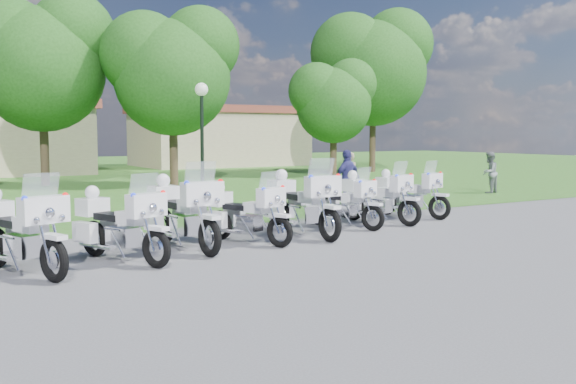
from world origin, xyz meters
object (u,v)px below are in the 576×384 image
lamp_post (202,111)px  motorcycle_1 (118,224)px  motorcycle_6 (376,197)px  bystander_a (349,176)px  bystander_c (348,179)px  motorcycle_2 (182,212)px  motorcycle_4 (301,203)px  motorcycle_7 (408,193)px  motorcycle_3 (244,212)px  motorcycle_5 (340,202)px  bystander_b (489,173)px  motorcycle_0 (18,231)px

lamp_post → motorcycle_1: bearing=-121.8°
motorcycle_6 → bystander_a: 5.51m
motorcycle_1 → bystander_c: bearing=-173.6°
motorcycle_1 → motorcycle_2: motorcycle_2 is taller
motorcycle_2 → motorcycle_6: (5.60, 0.93, -0.07)m
lamp_post → motorcycle_4: bearing=-97.5°
motorcycle_1 → motorcycle_6: motorcycle_1 is taller
motorcycle_4 → motorcycle_7: size_ratio=1.16×
motorcycle_3 → motorcycle_5: (2.98, 0.75, -0.01)m
motorcycle_1 → lamp_post: 10.40m
motorcycle_2 → bystander_a: bearing=-151.0°
motorcycle_7 → lamp_post: lamp_post is taller
motorcycle_2 → bystander_b: bearing=-166.4°
bystander_c → bystander_a: bearing=-140.3°
motorcycle_1 → motorcycle_2: size_ratio=0.87×
bystander_c → motorcycle_6: bearing=54.6°
bystander_a → motorcycle_4: bearing=62.2°
motorcycle_0 → motorcycle_2: (3.11, 0.75, 0.04)m
motorcycle_3 → bystander_a: (6.95, 5.76, 0.17)m
motorcycle_1 → motorcycle_5: (5.77, 1.32, -0.05)m
motorcycle_0 → motorcycle_1: size_ratio=1.05×
motorcycle_4 → bystander_b: motorcycle_4 is taller
motorcycle_3 → motorcycle_4: (1.53, 0.23, 0.10)m
motorcycle_7 → bystander_c: bystander_c is taller
bystander_b → bystander_c: bearing=-7.8°
bystander_b → motorcycle_6: bearing=8.2°
motorcycle_7 → bystander_b: bystander_b is taller
motorcycle_6 → motorcycle_0: bearing=-5.8°
motorcycle_3 → motorcycle_7: motorcycle_7 is taller
motorcycle_6 → motorcycle_5: bearing=-7.3°
motorcycle_6 → bystander_b: size_ratio=1.48×
motorcycle_5 → motorcycle_6: 1.27m
motorcycle_2 → bystander_b: 15.12m
motorcycle_4 → motorcycle_7: (4.19, 1.19, -0.08)m
bystander_a → bystander_c: bystander_c is taller
motorcycle_4 → motorcycle_2: bearing=2.3°
motorcycle_1 → bystander_a: (9.73, 6.33, 0.14)m
motorcycle_1 → motorcycle_5: 5.92m
motorcycle_5 → motorcycle_7: 2.81m
motorcycle_6 → bystander_c: bearing=-129.6°
lamp_post → bystander_a: bearing=-27.6°
motorcycle_4 → lamp_post: 8.21m
motorcycle_4 → motorcycle_6: (2.71, 0.73, -0.07)m
bystander_c → motorcycle_1: bearing=15.5°
lamp_post → bystander_c: lamp_post is taller
motorcycle_4 → bystander_a: motorcycle_4 is taller
bystander_c → bystander_b: bearing=176.5°
motorcycle_7 → motorcycle_3: bearing=-2.9°
motorcycle_6 → motorcycle_1: bearing=-4.5°
motorcycle_0 → lamp_post: lamp_post is taller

